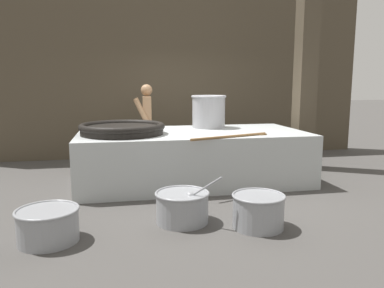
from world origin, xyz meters
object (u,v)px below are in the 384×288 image
at_px(prep_bowl_extra, 258,209).
at_px(prep_bowl_meat, 48,224).
at_px(cook, 147,122).
at_px(stock_pot, 209,111).
at_px(prep_bowl_vegetables, 182,206).
at_px(giant_wok_near, 122,128).

bearing_deg(prep_bowl_extra, prep_bowl_meat, 178.64).
xyz_separation_m(prep_bowl_meat, prep_bowl_extra, (2.37, -0.06, 0.02)).
bearing_deg(prep_bowl_extra, cook, 105.60).
bearing_deg(stock_pot, prep_bowl_vegetables, -110.64).
bearing_deg(prep_bowl_meat, prep_bowl_vegetables, 10.71).
height_order(prep_bowl_meat, prep_bowl_extra, prep_bowl_extra).
bearing_deg(prep_bowl_vegetables, prep_bowl_extra, -21.95).
xyz_separation_m(giant_wok_near, cook, (0.51, 1.50, -0.06)).
bearing_deg(giant_wok_near, prep_bowl_extra, -54.62).
relative_size(giant_wok_near, prep_bowl_vegetables, 1.85).
relative_size(prep_bowl_meat, prep_bowl_extra, 1.07).
bearing_deg(cook, giant_wok_near, 73.81).
relative_size(giant_wok_near, stock_pot, 2.13).
bearing_deg(prep_bowl_extra, prep_bowl_vegetables, 158.05).
xyz_separation_m(stock_pot, cook, (-1.09, 0.86, -0.28)).
height_order(giant_wok_near, prep_bowl_vegetables, giant_wok_near).
height_order(prep_bowl_vegetables, prep_bowl_meat, prep_bowl_vegetables).
xyz_separation_m(cook, prep_bowl_vegetables, (0.17, -3.31, -0.70)).
bearing_deg(cook, prep_bowl_extra, 108.16).
xyz_separation_m(giant_wok_near, stock_pot, (1.60, 0.64, 0.22)).
distance_m(stock_pot, prep_bowl_vegetables, 2.79).
relative_size(prep_bowl_vegetables, prep_bowl_meat, 1.11).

